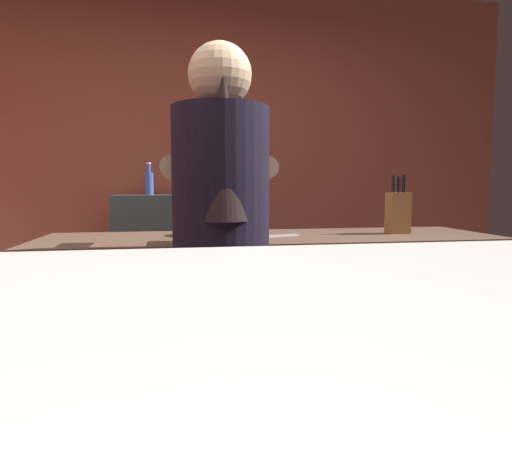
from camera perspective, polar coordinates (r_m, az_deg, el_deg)
wall_back at (r=3.50m, az=-8.64°, el=8.53°), size 5.20×0.10×2.70m
prep_counter at (r=2.15m, az=2.09°, el=-13.43°), size 2.10×0.60×0.92m
back_shelf at (r=3.28m, az=-10.74°, el=-5.39°), size 0.82×0.36×1.09m
bartender at (r=1.55m, az=-4.53°, el=-2.08°), size 0.43×0.51×1.64m
knife_block at (r=2.25m, az=18.03°, el=1.98°), size 0.10×0.08×0.29m
mixing_bowl at (r=2.08m, az=-7.41°, el=-0.28°), size 0.19×0.19×0.05m
chefs_knife at (r=2.00m, az=2.46°, el=-1.12°), size 0.24×0.11×0.01m
pint_glass_near at (r=0.03m, az=11.61°, el=-1.66°), size 0.07×0.07×0.14m
bottle_soy at (r=3.28m, az=-13.79°, el=5.75°), size 0.07×0.07×0.23m
bottle_olive_oil at (r=3.17m, az=-6.35°, el=6.14°), size 0.07×0.07×0.27m
bottle_vinegar at (r=3.17m, az=-8.42°, el=5.46°), size 0.06×0.06×0.18m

